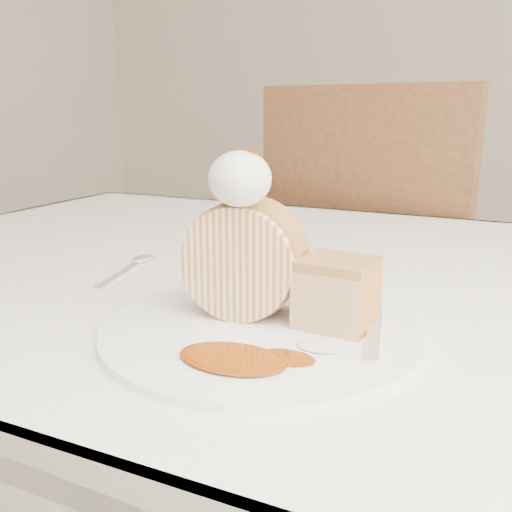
% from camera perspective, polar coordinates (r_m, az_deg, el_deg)
% --- Properties ---
extents(table, '(1.40, 0.90, 0.75)m').
position_cam_1_polar(table, '(0.77, 5.81, -7.75)').
color(table, white).
rests_on(table, ground).
extents(chair_far, '(0.54, 0.54, 1.00)m').
position_cam_1_polar(chair_far, '(1.40, 12.03, -1.59)').
color(chair_far, brown).
rests_on(chair_far, ground).
extents(plate, '(0.32, 0.32, 0.01)m').
position_cam_1_polar(plate, '(0.54, 0.52, -7.37)').
color(plate, white).
rests_on(plate, table).
extents(roulade_slice, '(0.12, 0.07, 0.11)m').
position_cam_1_polar(roulade_slice, '(0.55, -1.18, -0.29)').
color(roulade_slice, beige).
rests_on(roulade_slice, plate).
extents(cake_chunk, '(0.07, 0.07, 0.05)m').
position_cam_1_polar(cake_chunk, '(0.53, 8.04, -4.08)').
color(cake_chunk, '#AD7241').
rests_on(cake_chunk, plate).
extents(whipped_cream, '(0.06, 0.06, 0.05)m').
position_cam_1_polar(whipped_cream, '(0.51, -1.61, 7.71)').
color(whipped_cream, silver).
rests_on(whipped_cream, roulade_slice).
extents(caramel_drizzle, '(0.03, 0.02, 0.01)m').
position_cam_1_polar(caramel_drizzle, '(0.52, -1.12, 10.90)').
color(caramel_drizzle, '#772F04').
rests_on(caramel_drizzle, whipped_cream).
extents(caramel_pool, '(0.10, 0.07, 0.00)m').
position_cam_1_polar(caramel_pool, '(0.46, -2.39, -10.15)').
color(caramel_pool, '#772F04').
rests_on(caramel_pool, plate).
extents(fork, '(0.06, 0.18, 0.00)m').
position_cam_1_polar(fork, '(0.53, 11.69, -7.46)').
color(fork, silver).
rests_on(fork, plate).
extents(spoon, '(0.05, 0.14, 0.00)m').
position_cam_1_polar(spoon, '(0.73, -13.54, -1.88)').
color(spoon, silver).
rests_on(spoon, table).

